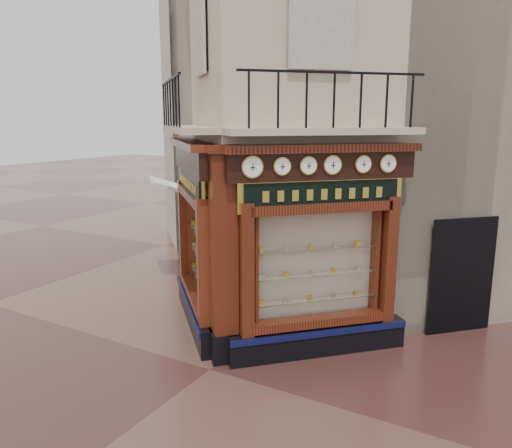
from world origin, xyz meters
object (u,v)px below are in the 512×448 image
Objects in this scene: clock_a at (252,167)px; clock_e at (363,164)px; corner_pilaster at (224,258)px; clock_c at (308,166)px; signboard_right at (323,194)px; clock_d at (332,165)px; awning at (172,281)px; clock_f at (388,164)px; clock_b at (282,166)px; signboard_left at (191,183)px.

clock_e is (1.44, 1.44, 0.00)m from clock_a.
corner_pilaster is 2.24m from clock_c.
clock_d is at bearing -42.65° from signboard_right.
clock_c is 0.21× the size of awning.
clock_d is at bearing -180.00° from clock_f.
clock_b is 0.99× the size of clock_e.
clock_e reaches higher than signboard_left.
signboard_right is at bearing 174.74° from clock_f.
clock_b is 2.01m from clock_f.
clock_c is 2.83m from signboard_left.
clock_d is 0.15× the size of signboard_right.
corner_pilaster reaches higher than clock_b.
corner_pilaster is at bearing 171.77° from clock_f.
clock_a is 1.16× the size of clock_f.
awning is at bearing 99.89° from clock_a.
signboard_right is (-0.16, -0.01, -0.52)m from clock_d.
clock_d is at bearing -180.00° from clock_e.
clock_a reaches higher than clock_c.
clock_f is at bearing 0.00° from clock_d.
clock_f is (0.76, 0.76, -0.00)m from clock_d.
corner_pilaster reaches higher than clock_c.
clock_a reaches higher than clock_d.
awning is at bearing 105.29° from clock_b.
clock_d is at bearing 0.00° from clock_c.
clock_a is 0.17× the size of signboard_right.
clock_a is 1.21× the size of clock_b.
clock_c is (1.31, 0.70, 1.67)m from corner_pilaster.
corner_pilaster reaches higher than clock_a.
signboard_left is 2.92m from signboard_right.
clock_d reaches higher than signboard_right.
clock_e is 0.14× the size of signboard_right.
clock_f is 7.28m from awning.
corner_pilaster is 2.12m from signboard_left.
clock_e is at bearing -8.86° from signboard_right.
signboard_left is (-2.77, 0.31, -0.52)m from clock_c.
signboard_left is at bearing 135.12° from clock_d.
clock_c is (0.34, 0.34, 0.00)m from clock_b.
clock_a is 1.45m from clock_d.
clock_a is 0.52m from clock_b.
clock_e is at bearing 0.00° from clock_b.
awning is 4.40m from signboard_left.
clock_a is at bearing -180.00° from clock_e.
corner_pilaster is 12.63× the size of clock_b.
corner_pilaster reaches higher than clock_e.
clock_a is 6.47m from awning.
clock_e is at bearing -128.10° from signboard_left.
clock_e reaches higher than signboard_right.
clock_f reaches higher than clock_c.
clock_f is 0.21× the size of awning.
signboard_left is at bearing 120.10° from clock_b.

